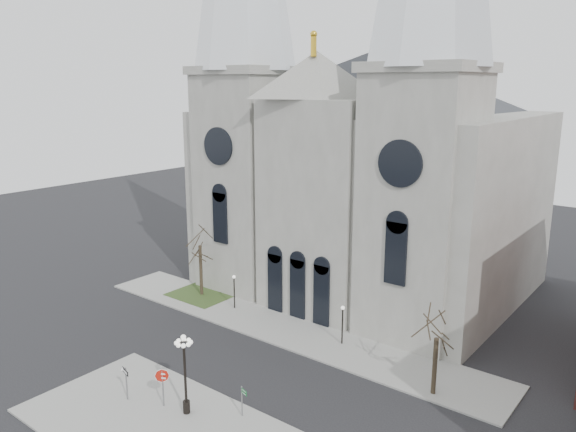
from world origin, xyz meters
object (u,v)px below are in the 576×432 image
Objects in this scene: stop_sign at (162,380)px; globe_lamp at (185,364)px; one_way_sign at (126,378)px; street_name_sign at (243,399)px.

globe_lamp is (1.80, 0.39, 1.52)m from stop_sign.
globe_lamp reaches higher than one_way_sign.
globe_lamp is at bearing -11.10° from stop_sign.
street_name_sign is at bearing 31.85° from globe_lamp.
one_way_sign reaches higher than street_name_sign.
stop_sign is at bearing 38.06° from one_way_sign.
street_name_sign is at bearing 40.51° from one_way_sign.
globe_lamp is 2.63× the size of street_name_sign.
stop_sign is 0.49× the size of globe_lamp.
street_name_sign is at bearing 2.09° from stop_sign.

